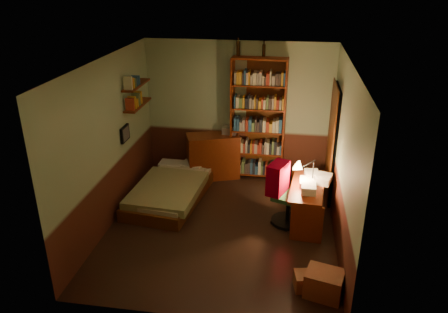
# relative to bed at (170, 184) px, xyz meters

# --- Properties ---
(floor) EXTENTS (3.50, 4.00, 0.02)m
(floor) POSITION_rel_bed_xyz_m (1.04, -0.76, -0.30)
(floor) COLOR black
(floor) RESTS_ON ground
(ceiling) EXTENTS (3.50, 4.00, 0.02)m
(ceiling) POSITION_rel_bed_xyz_m (1.04, -0.76, 2.32)
(ceiling) COLOR silver
(ceiling) RESTS_ON wall_back
(wall_back) EXTENTS (3.50, 0.02, 2.60)m
(wall_back) POSITION_rel_bed_xyz_m (1.04, 1.25, 1.01)
(wall_back) COLOR gray
(wall_back) RESTS_ON ground
(wall_left) EXTENTS (0.02, 4.00, 2.60)m
(wall_left) POSITION_rel_bed_xyz_m (-0.72, -0.76, 1.01)
(wall_left) COLOR gray
(wall_left) RESTS_ON ground
(wall_right) EXTENTS (0.02, 4.00, 2.60)m
(wall_right) POSITION_rel_bed_xyz_m (2.80, -0.76, 1.01)
(wall_right) COLOR gray
(wall_right) RESTS_ON ground
(wall_front) EXTENTS (3.50, 0.02, 2.60)m
(wall_front) POSITION_rel_bed_xyz_m (1.04, -2.77, 1.01)
(wall_front) COLOR gray
(wall_front) RESTS_ON ground
(doorway) EXTENTS (0.06, 0.90, 2.00)m
(doorway) POSITION_rel_bed_xyz_m (2.76, 0.54, 0.71)
(doorway) COLOR black
(doorway) RESTS_ON ground
(door_trim) EXTENTS (0.02, 0.98, 2.08)m
(door_trim) POSITION_rel_bed_xyz_m (2.72, 0.54, 0.71)
(door_trim) COLOR #49220B
(door_trim) RESTS_ON ground
(bed) EXTENTS (1.26, 2.04, 0.57)m
(bed) POSITION_rel_bed_xyz_m (0.00, 0.00, 0.00)
(bed) COLOR olive
(bed) RESTS_ON ground
(dresser) EXTENTS (1.08, 0.79, 0.87)m
(dresser) POSITION_rel_bed_xyz_m (0.58, 1.01, 0.15)
(dresser) COLOR #5A1F0A
(dresser) RESTS_ON ground
(mini_stereo) EXTENTS (0.28, 0.22, 0.14)m
(mini_stereo) POSITION_rel_bed_xyz_m (0.89, 1.13, 0.65)
(mini_stereo) COLOR #B2B2B7
(mini_stereo) RESTS_ON dresser
(bookshelf) EXTENTS (1.02, 0.37, 2.33)m
(bookshelf) POSITION_rel_bed_xyz_m (1.43, 1.09, 0.88)
(bookshelf) COLOR #5A1F0A
(bookshelf) RESTS_ON ground
(bottle_left) EXTENTS (0.09, 0.09, 0.26)m
(bottle_left) POSITION_rel_bed_xyz_m (1.03, 1.20, 2.17)
(bottle_left) COLOR black
(bottle_left) RESTS_ON bookshelf
(bottle_right) EXTENTS (0.07, 0.07, 0.21)m
(bottle_right) POSITION_rel_bed_xyz_m (1.48, 1.20, 2.15)
(bottle_right) COLOR black
(bottle_right) RESTS_ON bookshelf
(desk) EXTENTS (0.60, 1.25, 0.65)m
(desk) POSITION_rel_bed_xyz_m (2.34, -0.40, 0.04)
(desk) COLOR #5A1F0A
(desk) RESTS_ON ground
(paper_stack) EXTENTS (0.30, 0.35, 0.12)m
(paper_stack) POSITION_rel_bed_xyz_m (2.59, -0.25, 0.42)
(paper_stack) COLOR silver
(paper_stack) RESTS_ON desk
(desk_lamp) EXTENTS (0.23, 0.23, 0.59)m
(desk_lamp) POSITION_rel_bed_xyz_m (2.42, -0.30, 0.65)
(desk_lamp) COLOR black
(desk_lamp) RESTS_ON desk
(office_chair) EXTENTS (0.60, 0.57, 0.96)m
(office_chair) POSITION_rel_bed_xyz_m (2.06, -0.50, 0.19)
(office_chair) COLOR #245029
(office_chair) RESTS_ON ground
(red_jacket) EXTENTS (0.27, 0.45, 0.50)m
(red_jacket) POSITION_rel_bed_xyz_m (1.82, -0.63, 0.93)
(red_jacket) COLOR maroon
(red_jacket) RESTS_ON office_chair
(wall_shelf_lower) EXTENTS (0.20, 0.90, 0.03)m
(wall_shelf_lower) POSITION_rel_bed_xyz_m (-0.60, 0.34, 1.31)
(wall_shelf_lower) COLOR #5A1F0A
(wall_shelf_lower) RESTS_ON wall_left
(wall_shelf_upper) EXTENTS (0.20, 0.90, 0.03)m
(wall_shelf_upper) POSITION_rel_bed_xyz_m (-0.60, 0.34, 1.66)
(wall_shelf_upper) COLOR #5A1F0A
(wall_shelf_upper) RESTS_ON wall_left
(framed_picture) EXTENTS (0.04, 0.32, 0.26)m
(framed_picture) POSITION_rel_bed_xyz_m (-0.68, -0.16, 0.96)
(framed_picture) COLOR black
(framed_picture) RESTS_ON wall_left
(cardboard_box_a) EXTENTS (0.53, 0.46, 0.34)m
(cardboard_box_a) POSITION_rel_bed_xyz_m (2.55, -2.13, -0.12)
(cardboard_box_a) COLOR brown
(cardboard_box_a) RESTS_ON ground
(cardboard_box_b) EXTENTS (0.35, 0.30, 0.22)m
(cardboard_box_b) POSITION_rel_bed_xyz_m (2.34, -2.04, -0.18)
(cardboard_box_b) COLOR brown
(cardboard_box_b) RESTS_ON ground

